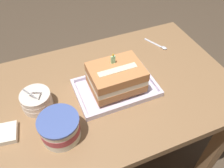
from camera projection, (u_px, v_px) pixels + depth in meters
ground_plane at (109, 162)px, 1.50m from camera, size 8.00×8.00×0.00m
dining_table at (108, 104)px, 1.08m from camera, size 1.09×0.69×0.70m
foil_tray at (116, 88)px, 0.99m from camera, size 0.33×0.22×0.02m
birthday_cake at (116, 77)px, 0.94m from camera, size 0.21×0.16×0.15m
bowl_stack at (37, 100)px, 0.91m from camera, size 0.12×0.12×0.12m
ice_cream_tub at (60, 128)px, 0.80m from camera, size 0.14×0.14×0.09m
serving_spoon_near_tray at (160, 46)px, 1.20m from camera, size 0.07×0.13×0.01m
napkin_pile at (5, 134)px, 0.83m from camera, size 0.10×0.10×0.02m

